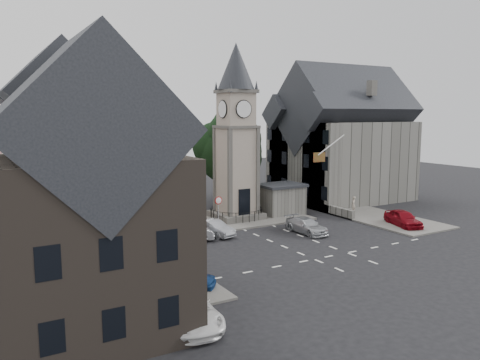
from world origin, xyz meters
TOP-DOWN VIEW (x-y plane):
  - ground at (0.00, 0.00)m, footprint 120.00×120.00m
  - pavement_west at (-12.50, 6.00)m, footprint 6.00×30.00m
  - pavement_east at (12.00, 8.00)m, footprint 6.00×26.00m
  - central_island at (1.50, 8.00)m, footprint 10.00×8.00m
  - road_markings at (0.00, -5.50)m, footprint 20.00×8.00m
  - clock_tower at (0.00, 7.99)m, footprint 4.86×4.86m
  - stone_shelter at (4.80, 7.50)m, footprint 4.30×3.30m
  - town_tree at (2.00, 13.00)m, footprint 7.20×7.20m
  - warning_sign_post at (-3.20, 5.43)m, footprint 0.70×0.19m
  - terrace_pink at (-15.50, 16.00)m, footprint 8.10×7.60m
  - terrace_cream at (-15.50, 8.00)m, footprint 8.10×7.60m
  - terrace_tudor at (-15.50, 0.00)m, footprint 8.10×7.60m
  - building_sw_stone at (-17.00, -9.00)m, footprint 8.60×7.60m
  - backdrop_west at (-12.00, 28.00)m, footprint 20.00×10.00m
  - east_building at (15.59, 11.00)m, footprint 14.40×11.40m
  - east_boundary_wall at (9.20, 10.00)m, footprint 0.40×16.00m
  - flagpole at (8.00, 4.00)m, footprint 3.68×0.10m
  - car_west_blue at (-11.33, -6.00)m, footprint 3.82×3.44m
  - car_west_silver at (-7.50, 2.97)m, footprint 4.77×2.47m
  - car_west_grey at (-8.62, 5.52)m, footprint 5.93×4.59m
  - car_island_silver at (-4.59, 3.54)m, footprint 2.41×4.10m
  - car_island_east at (2.50, 0.50)m, footprint 1.93×4.36m
  - car_east_red at (11.29, -1.97)m, footprint 2.95×4.64m
  - van_sw_white at (-13.00, -10.39)m, footprint 2.99×5.39m
  - pedestrian at (11.50, 4.47)m, footprint 0.73×0.72m

SIDE VIEW (x-z plane):
  - ground at x=0.00m, z-range 0.00..0.00m
  - road_markings at x=0.00m, z-range 0.00..0.01m
  - pavement_west at x=-12.50m, z-range 0.00..0.14m
  - pavement_east at x=12.00m, z-range 0.00..0.14m
  - central_island at x=1.50m, z-range 0.00..0.16m
  - east_boundary_wall at x=9.20m, z-range 0.00..0.90m
  - car_island_east at x=2.50m, z-range 0.00..1.24m
  - car_west_blue at x=-11.33m, z-range 0.00..1.26m
  - car_island_silver at x=-4.59m, z-range 0.00..1.28m
  - van_sw_white at x=-13.00m, z-range 0.00..1.43m
  - car_east_red at x=11.29m, z-range 0.00..1.47m
  - car_west_grey at x=-8.62m, z-range 0.00..1.50m
  - car_west_silver at x=-7.50m, z-range 0.00..1.50m
  - pedestrian at x=11.50m, z-range 0.00..1.71m
  - stone_shelter at x=4.80m, z-range 0.01..3.09m
  - warning_sign_post at x=-3.20m, z-range 0.60..3.45m
  - backdrop_west at x=-12.00m, z-range 0.00..8.00m
  - building_sw_stone at x=-17.00m, z-range 0.15..10.55m
  - terrace_tudor at x=-15.50m, z-range 0.19..12.19m
  - east_building at x=15.59m, z-range -0.04..12.56m
  - terrace_pink at x=-15.50m, z-range 0.18..12.98m
  - terrace_cream at x=-15.50m, z-range 0.18..12.98m
  - town_tree at x=2.00m, z-range 1.57..12.37m
  - flagpole at x=8.00m, z-range 5.63..8.37m
  - clock_tower at x=0.00m, z-range 0.00..16.25m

